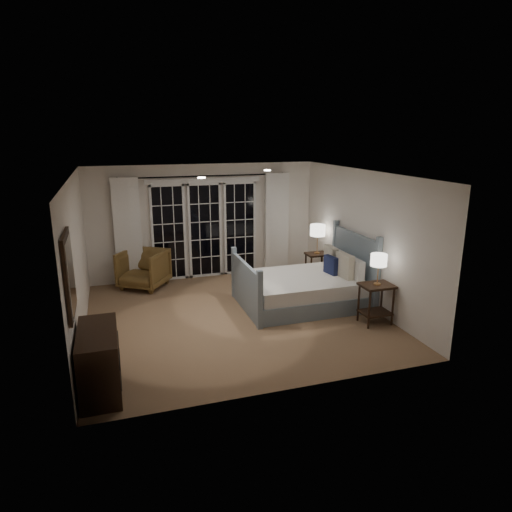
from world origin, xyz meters
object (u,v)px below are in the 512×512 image
object	(u,v)px
nightstand_right	(317,262)
lamp_right	(318,231)
lamp_left	(379,261)
nightstand_left	(376,298)
bed	(305,287)
armchair	(144,269)
dresser	(99,361)

from	to	relation	value
nightstand_right	lamp_right	bearing A→B (deg)	-90.00
lamp_left	nightstand_left	bearing A→B (deg)	180.00
bed	armchair	xyz separation A→B (m)	(-2.81, 1.91, 0.07)
bed	nightstand_right	xyz separation A→B (m)	(0.85, 1.29, 0.06)
nightstand_left	dresser	xyz separation A→B (m)	(-4.43, -0.78, -0.06)
nightstand_right	armchair	size ratio (longest dim) A/B	0.68
nightstand_right	dresser	world-z (taller)	dresser
bed	nightstand_right	distance (m)	1.54
nightstand_left	lamp_left	distance (m)	0.65
nightstand_left	nightstand_right	xyz separation A→B (m)	(0.06, 2.48, -0.07)
nightstand_left	armchair	xyz separation A→B (m)	(-3.60, 3.10, -0.06)
bed	lamp_right	xyz separation A→B (m)	(0.85, 1.29, 0.78)
bed	nightstand_left	bearing A→B (deg)	-56.44
bed	nightstand_right	size ratio (longest dim) A/B	3.73
bed	dresser	distance (m)	4.14
bed	nightstand_left	size ratio (longest dim) A/B	3.23
nightstand_left	lamp_right	size ratio (longest dim) A/B	1.09
lamp_right	armchair	distance (m)	3.78
nightstand_left	armchair	world-z (taller)	armchair
armchair	lamp_right	bearing A→B (deg)	24.75
nightstand_right	lamp_left	size ratio (longest dim) A/B	1.14
nightstand_left	nightstand_right	distance (m)	2.48
lamp_left	armchair	world-z (taller)	lamp_left
dresser	armchair	bearing A→B (deg)	77.87
bed	lamp_left	xyz separation A→B (m)	(0.79, -1.19, 0.78)
bed	dresser	size ratio (longest dim) A/B	1.97
nightstand_right	dresser	distance (m)	5.54
nightstand_left	bed	bearing A→B (deg)	123.56
dresser	lamp_right	bearing A→B (deg)	35.89
lamp_right	armchair	world-z (taller)	lamp_right
nightstand_left	armchair	distance (m)	4.75
lamp_left	dresser	xyz separation A→B (m)	(-4.43, -0.78, -0.71)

